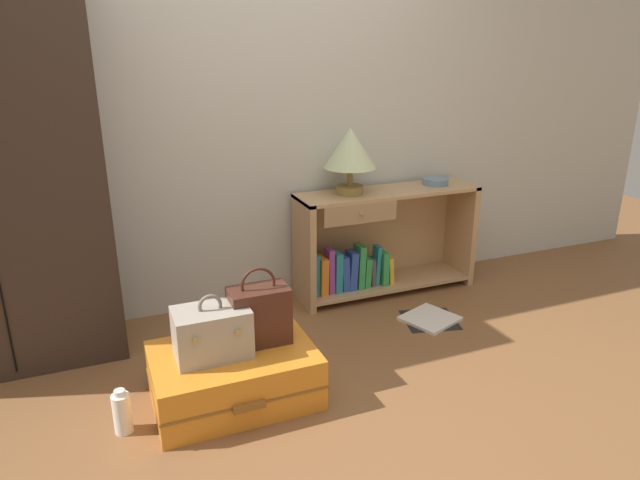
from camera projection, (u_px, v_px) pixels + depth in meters
ground_plane at (342, 435)px, 2.40m from camera, size 9.00×9.00×0.00m
back_wall at (238, 91)px, 3.29m from camera, size 6.40×0.10×2.60m
bookshelf at (376, 244)px, 3.70m from camera, size 1.19×0.34×0.68m
table_lamp at (350, 150)px, 3.42m from camera, size 0.32×0.32×0.40m
bowl at (435, 181)px, 3.73m from camera, size 0.17×0.17×0.04m
suitcase_large at (234, 375)px, 2.61m from camera, size 0.74×0.53×0.25m
train_case at (212, 332)px, 2.50m from camera, size 0.33×0.22×0.29m
handbag at (259, 314)px, 2.60m from camera, size 0.27×0.16×0.37m
bottle at (122, 412)px, 2.39m from camera, size 0.08×0.08×0.20m
open_book_on_floor at (430, 319)px, 3.39m from camera, size 0.37×0.36×0.02m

